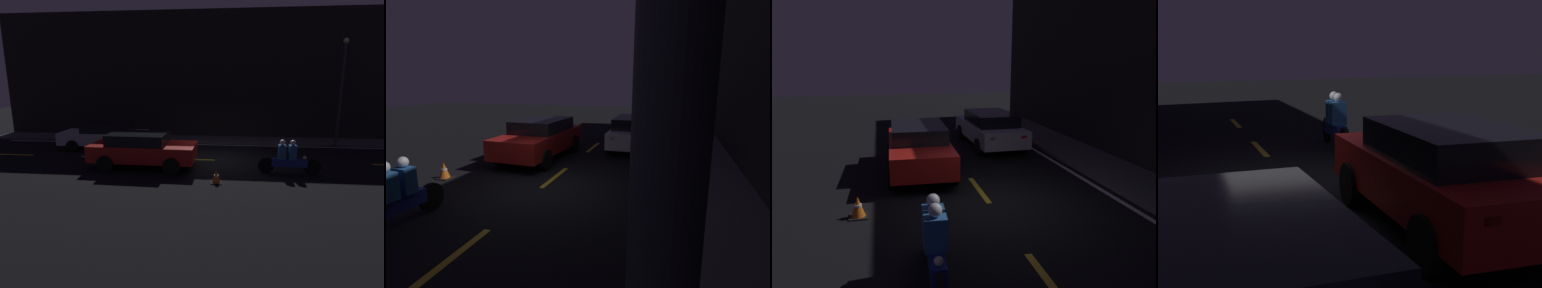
% 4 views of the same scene
% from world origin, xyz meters
% --- Properties ---
extents(ground_plane, '(56.00, 56.00, 0.00)m').
position_xyz_m(ground_plane, '(0.00, 0.00, 0.00)').
color(ground_plane, black).
extents(raised_curb, '(28.00, 1.96, 0.12)m').
position_xyz_m(raised_curb, '(0.00, 4.48, 0.06)').
color(raised_curb, '#4C4C4F').
rests_on(raised_curb, ground).
extents(lane_dash_a, '(2.00, 0.14, 0.01)m').
position_xyz_m(lane_dash_a, '(-10.00, 0.00, 0.00)').
color(lane_dash_a, gold).
rests_on(lane_dash_a, ground).
extents(lane_dash_b, '(2.00, 0.14, 0.01)m').
position_xyz_m(lane_dash_b, '(-5.50, 0.00, 0.00)').
color(lane_dash_b, gold).
rests_on(lane_dash_b, ground).
extents(lane_dash_c, '(2.00, 0.14, 0.01)m').
position_xyz_m(lane_dash_c, '(-1.00, 0.00, 0.00)').
color(lane_dash_c, gold).
rests_on(lane_dash_c, ground).
extents(lane_dash_d, '(2.00, 0.14, 0.01)m').
position_xyz_m(lane_dash_d, '(3.50, 0.00, 0.00)').
color(lane_dash_d, gold).
rests_on(lane_dash_d, ground).
extents(lane_solid_kerb, '(25.20, 0.14, 0.01)m').
position_xyz_m(lane_solid_kerb, '(0.00, 3.25, 0.00)').
color(lane_solid_kerb, silver).
rests_on(lane_solid_kerb, ground).
extents(sedan_white, '(4.58, 1.96, 1.39)m').
position_xyz_m(sedan_white, '(-5.94, 1.74, 0.75)').
color(sedan_white, silver).
rests_on(sedan_white, ground).
extents(taxi_red, '(4.46, 2.04, 1.48)m').
position_xyz_m(taxi_red, '(-3.05, -1.41, 0.80)').
color(taxi_red, red).
rests_on(taxi_red, ground).
extents(motorcycle, '(2.41, 0.40, 1.39)m').
position_xyz_m(motorcycle, '(2.92, -1.78, 0.65)').
color(motorcycle, black).
rests_on(motorcycle, ground).
extents(traffic_cone_near, '(0.41, 0.41, 0.49)m').
position_xyz_m(traffic_cone_near, '(0.14, -3.12, 0.24)').
color(traffic_cone_near, black).
rests_on(traffic_cone_near, ground).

